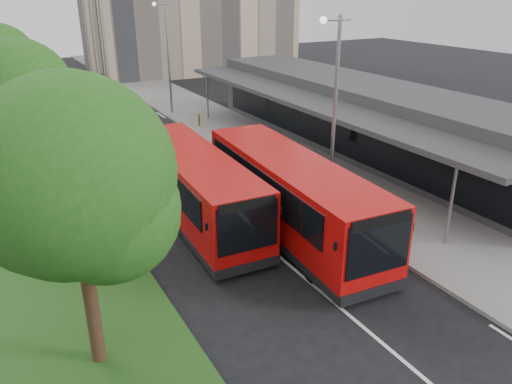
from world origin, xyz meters
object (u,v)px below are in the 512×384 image
tree_near (73,189)px  bus_second (195,187)px  litter_bin (267,149)px  car_far (53,71)px  tree_far (1,65)px  lamp_post_far (167,51)px  tree_mid (20,100)px  bollard (199,120)px  car_near (97,80)px  bus_main (292,196)px  lamp_post_near (334,103)px

tree_near → bus_second: 9.37m
tree_near → litter_bin: tree_near is taller
bus_second → car_far: size_ratio=2.76×
litter_bin → tree_far: bearing=136.5°
lamp_post_far → tree_mid: bearing=-130.7°
bus_second → car_far: bus_second is taller
tree_near → bollard: tree_near is taller
tree_near → lamp_post_far: lamp_post_far is taller
tree_near → tree_far: 24.00m
tree_far → car_near: 18.51m
tree_mid → car_near: size_ratio=2.16×
tree_mid → car_near: (8.92, 27.71, -4.12)m
tree_mid → tree_near: bearing=-90.0°
tree_far → litter_bin: bearing=-43.5°
litter_bin → car_far: car_far is taller
bus_main → litter_bin: bearing=69.4°
litter_bin → tree_near: bearing=-135.0°
car_far → car_near: bearing=-62.3°
tree_near → bus_main: 9.81m
litter_bin → car_far: size_ratio=0.21×
tree_far → bus_second: (5.60, -17.30, -3.12)m
tree_far → bollard: tree_far is taller
bollard → lamp_post_near: bearing=-91.2°
lamp_post_far → car_far: (-5.21, 22.17, -4.10)m
car_far → tree_far: bearing=-98.8°
tree_mid → tree_far: size_ratio=1.02×
tree_mid → litter_bin: bearing=1.4°
lamp_post_near → bus_main: bearing=-156.3°
tree_mid → car_far: (5.92, 35.12, -4.07)m
tree_near → lamp_post_near: lamp_post_near is taller
bus_second → litter_bin: bus_second is taller
lamp_post_far → bollard: lamp_post_far is taller
tree_near → bus_second: size_ratio=0.73×
bollard → car_near: (-2.52, 19.56, -0.00)m
tree_far → litter_bin: (12.31, -11.69, -4.06)m
tree_far → litter_bin: size_ratio=9.28×
tree_mid → car_far: size_ratio=1.94×
bus_main → bollard: 16.70m
tree_near → litter_bin: bearing=45.0°
bollard → car_far: size_ratio=0.23×
tree_mid → bus_main: 12.19m
lamp_post_far → bus_second: lamp_post_far is taller
tree_mid → car_near: bearing=72.2°
lamp_post_near → car_far: (-5.21, 42.17, -4.10)m
tree_far → bus_main: tree_far is taller
lamp_post_far → litter_bin: (1.19, -12.64, -4.18)m
lamp_post_far → car_near: 15.49m
litter_bin → car_near: 27.62m
tree_near → lamp_post_far: (11.13, 24.95, -0.17)m
bus_second → bollard: bus_second is taller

